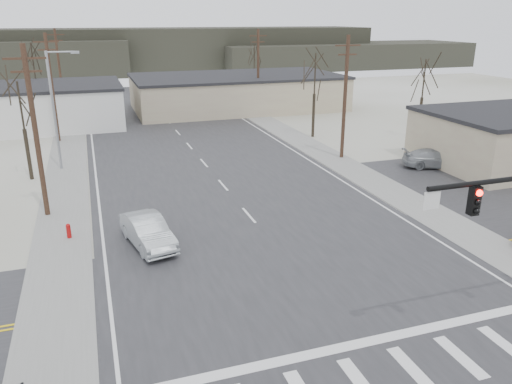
% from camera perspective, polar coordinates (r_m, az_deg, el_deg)
% --- Properties ---
extents(ground, '(140.00, 140.00, 0.00)m').
position_cam_1_polar(ground, '(23.33, 5.30, -9.77)').
color(ground, silver).
rests_on(ground, ground).
extents(main_road, '(18.00, 110.00, 0.05)m').
position_cam_1_polar(main_road, '(36.40, -4.20, 1.24)').
color(main_road, '#29292C').
rests_on(main_road, ground).
extents(cross_road, '(90.00, 10.00, 0.04)m').
position_cam_1_polar(cross_road, '(23.32, 5.30, -9.73)').
color(cross_road, '#29292C').
rests_on(cross_road, ground).
extents(sidewalk_left, '(3.00, 90.00, 0.06)m').
position_cam_1_polar(sidewalk_left, '(40.22, -20.84, 1.77)').
color(sidewalk_left, gray).
rests_on(sidewalk_left, ground).
extents(sidewalk_right, '(3.00, 90.00, 0.06)m').
position_cam_1_polar(sidewalk_right, '(44.47, 7.50, 4.50)').
color(sidewalk_right, gray).
rests_on(sidewalk_right, ground).
extents(fire_hydrant, '(0.24, 0.24, 0.87)m').
position_cam_1_polar(fire_hydrant, '(28.74, -20.62, -4.18)').
color(fire_hydrant, '#A50C0C').
rests_on(fire_hydrant, ground).
extents(building_left_far, '(22.30, 12.30, 4.50)m').
position_cam_1_polar(building_left_far, '(59.72, -25.92, 8.73)').
color(building_left_far, silver).
rests_on(building_left_far, ground).
extents(building_right_far, '(26.30, 14.30, 4.30)m').
position_cam_1_polar(building_right_far, '(65.86, -2.16, 11.37)').
color(building_right_far, tan).
rests_on(building_right_far, ground).
extents(upole_left_b, '(2.20, 0.30, 10.00)m').
position_cam_1_polar(upole_left_b, '(31.30, -23.91, 6.47)').
color(upole_left_b, '#3F2A1D').
rests_on(upole_left_b, ground).
extents(upole_left_c, '(2.20, 0.30, 10.00)m').
position_cam_1_polar(upole_left_c, '(51.00, -22.30, 11.11)').
color(upole_left_c, '#3F2A1D').
rests_on(upole_left_c, ground).
extents(upole_left_d, '(2.20, 0.30, 10.00)m').
position_cam_1_polar(upole_left_d, '(70.87, -21.57, 13.15)').
color(upole_left_d, '#3F2A1D').
rests_on(upole_left_d, ground).
extents(upole_right_a, '(2.20, 0.30, 10.00)m').
position_cam_1_polar(upole_right_a, '(42.10, 10.14, 10.75)').
color(upole_right_a, '#3F2A1D').
rests_on(upole_right_a, ground).
extents(upole_right_b, '(2.20, 0.30, 10.00)m').
position_cam_1_polar(upole_right_b, '(62.16, 0.25, 13.76)').
color(upole_right_b, '#3F2A1D').
rests_on(upole_right_b, ground).
extents(streetlight_main, '(2.40, 0.25, 9.00)m').
position_cam_1_polar(streetlight_main, '(41.09, -21.91, 9.27)').
color(streetlight_main, gray).
rests_on(streetlight_main, ground).
extents(tree_left_near, '(3.30, 3.30, 7.35)m').
position_cam_1_polar(tree_left_near, '(39.29, -25.27, 8.63)').
color(tree_left_near, '#2E261C').
rests_on(tree_left_near, ground).
extents(tree_right_mid, '(3.74, 3.74, 8.33)m').
position_cam_1_polar(tree_right_mid, '(49.53, 6.75, 13.00)').
color(tree_right_mid, '#2E261C').
rests_on(tree_right_mid, ground).
extents(tree_left_far, '(3.96, 3.96, 8.82)m').
position_cam_1_polar(tree_left_far, '(64.98, -24.10, 13.32)').
color(tree_left_far, '#2E261C').
rests_on(tree_left_far, ground).
extents(tree_right_far, '(3.52, 3.52, 7.84)m').
position_cam_1_polar(tree_right_far, '(74.57, -0.20, 14.97)').
color(tree_right_far, '#2E261C').
rests_on(tree_right_far, ground).
extents(tree_lot, '(3.52, 3.52, 7.84)m').
position_cam_1_polar(tree_lot, '(51.05, 18.63, 11.94)').
color(tree_lot, '#2E261C').
rests_on(tree_lot, ground).
extents(hill_center, '(80.00, 18.00, 9.00)m').
position_cam_1_polar(hill_center, '(117.13, -7.29, 15.91)').
color(hill_center, '#333026').
rests_on(hill_center, ground).
extents(hill_right, '(60.00, 18.00, 5.50)m').
position_cam_1_polar(hill_right, '(123.59, 10.04, 15.14)').
color(hill_right, '#333026').
rests_on(hill_right, ground).
extents(sedan_crossing, '(2.62, 4.98, 1.56)m').
position_cam_1_polar(sedan_crossing, '(26.53, -12.27, -4.42)').
color(sedan_crossing, '#989EA1').
rests_on(sedan_crossing, main_road).
extents(car_far_a, '(2.50, 5.69, 1.63)m').
position_cam_1_polar(car_far_a, '(71.23, -6.35, 10.83)').
color(car_far_a, black).
rests_on(car_far_a, main_road).
extents(car_far_b, '(2.20, 4.75, 1.58)m').
position_cam_1_polar(car_far_b, '(84.13, -16.96, 11.41)').
color(car_far_b, black).
rests_on(car_far_b, main_road).
extents(car_parked_dark_a, '(4.02, 2.14, 1.30)m').
position_cam_1_polar(car_parked_dark_a, '(41.30, 25.70, 2.49)').
color(car_parked_dark_a, black).
rests_on(car_parked_dark_a, parking_lot).
extents(car_parked_silver, '(5.30, 3.52, 1.43)m').
position_cam_1_polar(car_parked_silver, '(41.94, 19.74, 3.62)').
color(car_parked_silver, gray).
rests_on(car_parked_silver, parking_lot).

